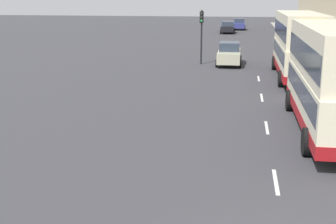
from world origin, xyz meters
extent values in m
cube|color=gray|center=(6.50, 38.50, 0.07)|extent=(5.00, 93.00, 0.14)
cube|color=silver|center=(0.00, 5.00, 0.01)|extent=(0.12, 2.00, 0.01)
cube|color=silver|center=(0.00, 10.96, 0.01)|extent=(0.12, 2.00, 0.01)
cube|color=silver|center=(0.00, 16.92, 0.01)|extent=(0.12, 2.00, 0.01)
cube|color=silver|center=(0.00, 22.88, 0.01)|extent=(0.12, 2.00, 0.01)
cube|color=beige|center=(2.48, 10.76, 1.43)|extent=(2.55, 10.15, 1.85)
cube|color=beige|center=(2.48, 10.76, 3.33)|extent=(2.50, 9.85, 1.95)
cube|color=maroon|center=(2.48, 10.76, 0.72)|extent=(2.58, 10.20, 0.45)
cube|color=#2D3847|center=(2.48, 10.76, 1.79)|extent=(2.58, 9.54, 0.81)
cube|color=#2D3847|center=(2.48, 10.76, 3.23)|extent=(2.55, 9.54, 0.94)
cylinder|color=black|center=(1.20, 14.21, 0.50)|extent=(0.30, 1.00, 1.00)
cylinder|color=black|center=(1.20, 7.61, 0.50)|extent=(0.30, 1.00, 1.00)
cube|color=beige|center=(2.51, 23.42, 1.43)|extent=(2.55, 10.32, 1.85)
cube|color=beige|center=(2.51, 23.42, 3.33)|extent=(2.50, 10.01, 1.95)
cube|color=maroon|center=(2.51, 23.42, 0.72)|extent=(2.58, 10.37, 0.45)
cube|color=#2D3847|center=(2.51, 23.42, 1.79)|extent=(2.58, 9.70, 0.81)
cube|color=#2D3847|center=(2.51, 23.42, 3.23)|extent=(2.55, 9.70, 0.94)
cube|color=yellow|center=(2.51, 18.28, 3.95)|extent=(1.40, 0.08, 0.36)
cylinder|color=black|center=(1.23, 26.93, 0.50)|extent=(0.30, 1.00, 1.00)
cylinder|color=black|center=(3.78, 26.93, 0.50)|extent=(0.30, 1.00, 1.00)
cylinder|color=black|center=(1.23, 20.22, 0.50)|extent=(0.30, 1.00, 1.00)
cylinder|color=black|center=(3.78, 20.22, 0.50)|extent=(0.30, 1.00, 1.00)
cube|color=navy|center=(-1.77, 66.76, 0.69)|extent=(1.74, 3.82, 0.79)
cube|color=#2D3847|center=(-1.77, 66.95, 1.41)|extent=(1.53, 1.83, 0.64)
cylinder|color=black|center=(-0.90, 65.58, 0.30)|extent=(0.20, 0.60, 0.60)
cylinder|color=black|center=(-2.64, 65.58, 0.30)|extent=(0.20, 0.60, 0.60)
cylinder|color=black|center=(-0.90, 67.94, 0.30)|extent=(0.20, 0.60, 0.60)
cylinder|color=black|center=(-2.64, 67.94, 0.30)|extent=(0.20, 0.60, 0.60)
cube|color=black|center=(-3.35, 59.85, 0.67)|extent=(1.82, 4.55, 0.75)
cube|color=#2D3847|center=(-3.35, 60.07, 1.35)|extent=(1.60, 2.18, 0.61)
cylinder|color=black|center=(-2.44, 58.43, 0.30)|extent=(0.20, 0.60, 0.60)
cylinder|color=black|center=(-4.26, 58.43, 0.30)|extent=(0.20, 0.60, 0.60)
cylinder|color=black|center=(-2.44, 61.26, 0.30)|extent=(0.20, 0.60, 0.60)
cylinder|color=black|center=(-4.26, 61.26, 0.30)|extent=(0.20, 0.60, 0.60)
cube|color=#B7B799|center=(-2.16, 28.85, 0.71)|extent=(1.74, 4.56, 0.82)
cube|color=#2D3847|center=(-2.16, 29.08, 1.45)|extent=(1.53, 2.19, 0.67)
cylinder|color=black|center=(-1.29, 27.44, 0.30)|extent=(0.20, 0.60, 0.60)
cylinder|color=black|center=(-3.03, 27.44, 0.30)|extent=(0.20, 0.60, 0.60)
cylinder|color=black|center=(-1.29, 30.26, 0.30)|extent=(0.20, 0.60, 0.60)
cylinder|color=black|center=(-3.03, 30.26, 0.30)|extent=(0.20, 0.60, 0.60)
cylinder|color=black|center=(-4.40, 28.95, 2.13)|extent=(0.14, 0.14, 4.26)
cube|color=black|center=(-4.40, 28.90, 3.71)|extent=(0.30, 0.24, 0.90)
sphere|color=#2D2D2D|center=(-4.40, 28.78, 3.98)|extent=(0.16, 0.16, 0.16)
sphere|color=#2D2D2D|center=(-4.40, 28.78, 3.71)|extent=(0.16, 0.16, 0.16)
sphere|color=#19D84C|center=(-4.40, 28.78, 3.44)|extent=(0.16, 0.16, 0.16)
camera|label=1|loc=(-1.16, -8.49, 5.51)|focal=50.00mm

